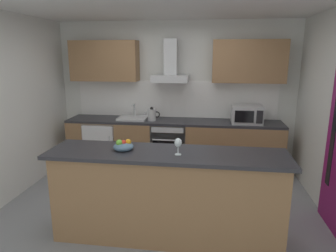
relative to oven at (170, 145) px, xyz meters
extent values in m
cube|color=gray|center=(0.06, -1.50, -0.47)|extent=(5.25, 4.70, 0.02)
cube|color=white|center=(0.06, -1.50, 2.15)|extent=(5.25, 4.70, 0.02)
cube|color=silver|center=(0.06, 0.41, 0.84)|extent=(5.25, 0.12, 2.60)
cube|color=white|center=(0.06, 0.33, 0.77)|extent=(3.61, 0.02, 0.66)
cube|color=olive|center=(0.06, 0.03, -0.03)|extent=(3.74, 0.60, 0.86)
cube|color=#28282D|center=(0.06, 0.03, 0.42)|extent=(3.74, 0.60, 0.04)
cube|color=olive|center=(0.25, -2.07, 0.03)|extent=(2.47, 0.52, 0.98)
cube|color=#28282D|center=(0.25, -2.07, 0.54)|extent=(2.57, 0.64, 0.04)
cube|color=olive|center=(-1.19, 0.18, 1.45)|extent=(1.20, 0.32, 0.70)
cube|color=olive|center=(1.30, 0.18, 1.45)|extent=(1.20, 0.32, 0.70)
cube|color=black|center=(2.14, -1.41, 0.67)|extent=(0.01, 0.11, 1.31)
cube|color=slate|center=(0.00, 0.01, 0.00)|extent=(0.60, 0.56, 0.80)
cube|color=black|center=(0.00, -0.29, -0.06)|extent=(0.50, 0.02, 0.48)
cube|color=#B7BABC|center=(0.00, -0.29, 0.34)|extent=(0.54, 0.02, 0.09)
cylinder|color=#B7BABC|center=(0.00, -0.32, 0.18)|extent=(0.49, 0.02, 0.02)
cube|color=white|center=(-1.22, 0.01, -0.04)|extent=(0.58, 0.56, 0.85)
cube|color=silver|center=(-1.22, -0.28, -0.04)|extent=(0.55, 0.02, 0.80)
cylinder|color=#B7BABC|center=(-1.00, -0.30, 0.01)|extent=(0.02, 0.02, 0.38)
cube|color=#B7BABC|center=(1.30, -0.02, 0.59)|extent=(0.50, 0.36, 0.30)
cube|color=black|center=(1.24, -0.21, 0.59)|extent=(0.30, 0.02, 0.19)
cube|color=black|center=(1.48, -0.21, 0.59)|extent=(0.10, 0.01, 0.21)
cube|color=silver|center=(-0.66, 0.01, 0.46)|extent=(0.50, 0.40, 0.04)
cylinder|color=#B7BABC|center=(-0.66, 0.13, 0.57)|extent=(0.03, 0.03, 0.26)
cylinder|color=#B7BABC|center=(-0.66, 0.05, 0.69)|extent=(0.03, 0.16, 0.03)
cylinder|color=#B7BABC|center=(-0.31, -0.03, 0.54)|extent=(0.15, 0.15, 0.20)
sphere|color=black|center=(-0.31, -0.03, 0.65)|extent=(0.06, 0.06, 0.06)
cone|color=#B7BABC|center=(-0.41, -0.03, 0.58)|extent=(0.09, 0.04, 0.07)
torus|color=black|center=(-0.22, -0.03, 0.55)|extent=(0.11, 0.02, 0.11)
cube|color=#B7BABC|center=(0.00, 0.11, 1.16)|extent=(0.62, 0.45, 0.12)
cube|color=#B7BABC|center=(0.00, 0.16, 1.52)|extent=(0.22, 0.22, 0.60)
cylinder|color=silver|center=(0.38, -2.13, 0.56)|extent=(0.07, 0.07, 0.01)
cylinder|color=silver|center=(0.38, -2.13, 0.61)|extent=(0.01, 0.01, 0.09)
ellipsoid|color=silver|center=(0.38, -2.13, 0.69)|extent=(0.08, 0.08, 0.10)
ellipsoid|color=slate|center=(-0.23, -2.06, 0.59)|extent=(0.22, 0.22, 0.09)
sphere|color=#66B233|center=(-0.27, -2.08, 0.64)|extent=(0.07, 0.07, 0.07)
sphere|color=orange|center=(-0.18, -2.03, 0.64)|extent=(0.07, 0.07, 0.07)
sphere|color=red|center=(-0.23, -2.06, 0.64)|extent=(0.06, 0.06, 0.06)
camera|label=1|loc=(0.69, -5.09, 1.58)|focal=32.30mm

